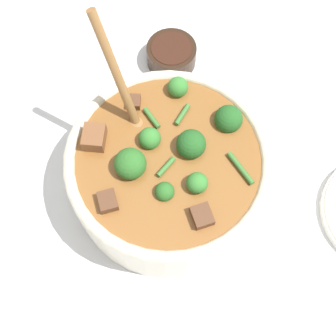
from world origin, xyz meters
TOP-DOWN VIEW (x-y plane):
  - ground_plane at (0.00, 0.00)m, footprint 4.00×4.00m
  - stew_bowl at (-0.00, 0.00)m, footprint 0.29×0.28m
  - condiment_bowl at (-0.17, 0.17)m, footprint 0.09×0.09m

SIDE VIEW (x-z plane):
  - ground_plane at x=0.00m, z-range 0.00..0.00m
  - condiment_bowl at x=-0.17m, z-range 0.00..0.04m
  - stew_bowl at x=0.00m, z-range -0.07..0.20m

